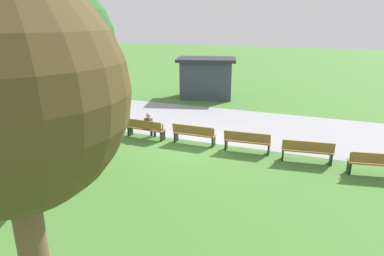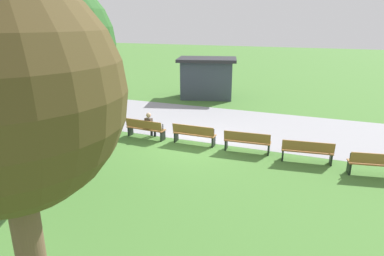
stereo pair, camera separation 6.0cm
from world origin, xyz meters
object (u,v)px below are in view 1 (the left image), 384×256
bench_0 (55,121)px  person_seated (150,124)px  bench_1 (99,124)px  bench_2 (145,128)px  trash_bin (37,117)px  bench_6 (378,163)px  bench_5 (307,151)px  bench_4 (247,141)px  lamp_post (100,72)px  tree_1 (8,99)px  bench_3 (194,134)px  kiosk (206,78)px  tree_2 (48,45)px

bench_0 → person_seated: person_seated is taller
bench_1 → bench_2: bearing=12.4°
bench_1 → trash_bin: bench_1 is taller
person_seated → trash_bin: (-6.30, -0.30, -0.19)m
bench_6 → trash_bin: bearing=167.8°
bench_0 → trash_bin: size_ratio=2.15×
bench_0 → bench_5: (11.56, 0.36, 0.00)m
bench_4 → lamp_post: size_ratio=0.51×
bench_0 → bench_6: bearing=10.7°
bench_6 → trash_bin: 15.38m
tree_1 → trash_bin: bearing=135.7°
bench_3 → bench_6: bearing=-5.3°
bench_4 → kiosk: 10.43m
bench_5 → trash_bin: 13.08m
tree_1 → trash_bin: tree_1 is taller
bench_0 → bench_3: 6.96m
bench_2 → tree_2: bearing=-89.7°
bench_6 → kiosk: size_ratio=0.42×
lamp_post → trash_bin: lamp_post is taller
person_seated → bench_6: bearing=-0.9°
person_seated → bench_0: bearing=-168.0°
kiosk → bench_6: bearing=-61.0°
bench_6 → lamp_post: (-12.69, 2.27, 2.13)m
person_seated → tree_2: bearing=-91.6°
tree_1 → kiosk: bearing=102.6°
bench_1 → person_seated: person_seated is taller
bench_0 → bench_6: size_ratio=1.00×
bench_1 → bench_6: size_ratio=0.99×
tree_2 → kiosk: size_ratio=1.42×
bench_2 → tree_1: 11.44m
tree_2 → lamp_post: 7.54m
bench_3 → tree_1: size_ratio=0.33×
bench_4 → lamp_post: lamp_post is taller
bench_6 → trash_bin: size_ratio=2.15×
bench_4 → trash_bin: 10.77m
bench_0 → bench_3: (6.93, 0.64, 0.00)m
bench_1 → kiosk: size_ratio=0.42×
bench_0 → bench_4: (9.25, 0.57, 0.00)m
trash_bin → bench_6: bearing=-1.5°
person_seated → kiosk: kiosk is taller
bench_3 → bench_6: size_ratio=0.97×
bench_3 → bench_6: 6.96m
bench_4 → trash_bin: bearing=177.3°
bench_0 → bench_2: 4.64m
bench_0 → trash_bin: 1.58m
tree_2 → trash_bin: tree_2 is taller
bench_0 → bench_5: size_ratio=1.01×
bench_3 → bench_4: bearing=-1.8°
bench_2 → tree_1: tree_1 is taller
tree_1 → lamp_post: 13.99m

